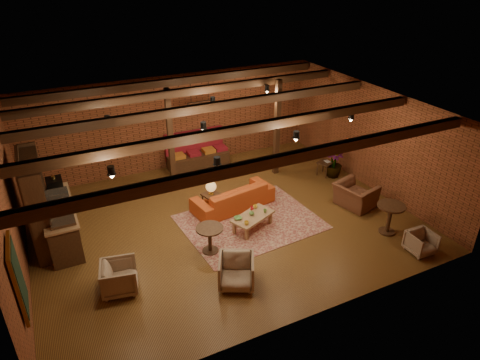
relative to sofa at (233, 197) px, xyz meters
name	(u,v)px	position (x,y,z in m)	size (l,w,h in m)	color
floor	(224,221)	(-0.55, -0.59, -0.35)	(10.00, 10.00, 0.00)	#3F210F
ceiling	(222,112)	(-0.55, -0.59, 2.85)	(10.00, 8.00, 0.02)	black
wall_back	(175,122)	(-0.55, 3.41, 1.25)	(10.00, 0.02, 3.20)	brown
wall_front	(310,256)	(-0.55, -4.59, 1.25)	(10.00, 0.02, 3.20)	brown
wall_left	(12,215)	(-5.55, -0.59, 1.25)	(0.02, 8.00, 3.20)	brown
wall_right	(372,138)	(4.45, -0.59, 1.25)	(0.02, 8.00, 3.20)	brown
ceiling_beams	(222,116)	(-0.55, -0.59, 2.73)	(9.80, 6.40, 0.22)	black
ceiling_pipe	(199,107)	(-0.55, 1.01, 2.50)	(0.12, 0.12, 9.60)	black
post_left	(171,140)	(-1.15, 2.01, 1.25)	(0.16, 0.16, 3.20)	black
post_right	(277,128)	(2.25, 1.41, 1.25)	(0.16, 0.16, 3.20)	black
service_counter	(59,214)	(-4.65, 0.41, 0.45)	(0.80, 2.50, 1.60)	black
plant_counter	(59,196)	(-4.55, 0.61, 0.87)	(0.35, 0.39, 0.30)	#337F33
shelving_hutch	(38,203)	(-5.05, 0.51, 0.85)	(0.52, 2.00, 2.40)	black
chalkboard_menu	(19,278)	(-5.48, -2.89, 1.25)	(0.08, 0.96, 1.46)	black
banquette	(198,154)	(0.05, 2.96, 0.15)	(2.10, 0.70, 1.00)	maroon
service_sign	(200,106)	(0.05, 2.51, 2.00)	(0.86, 0.06, 0.30)	orange
ceiling_spotlights	(222,125)	(-0.55, -0.59, 2.51)	(6.40, 4.40, 0.28)	black
rug	(250,222)	(0.08, -0.94, -0.35)	(3.64, 2.78, 0.01)	maroon
sofa	(233,197)	(0.00, 0.00, 0.00)	(2.42, 0.95, 0.71)	#B24318
coffee_table	(252,217)	(-0.01, -1.25, 0.02)	(1.35, 1.02, 0.67)	#915F43
side_table_lamp	(211,189)	(-0.65, 0.07, 0.38)	(0.56, 0.56, 0.96)	black
round_table_left	(210,235)	(-1.42, -1.67, 0.13)	(0.68, 0.68, 0.71)	black
armchair_a	(119,276)	(-3.73, -2.10, 0.04)	(0.76, 0.71, 0.78)	#BEAF93
armchair_b	(236,270)	(-1.35, -3.06, 0.05)	(0.78, 0.73, 0.80)	#BEAF93
armchair_right	(356,192)	(3.25, -1.50, 0.12)	(1.09, 0.71, 0.95)	brown
side_table_book	(325,163)	(3.64, 0.52, 0.09)	(0.56, 0.56, 0.50)	black
round_table_right	(390,214)	(3.15, -2.98, 0.21)	(0.72, 0.72, 0.85)	black
armchair_far	(421,242)	(3.27, -3.99, -0.04)	(0.61, 0.57, 0.63)	#BEAF93
plant_tall	(337,135)	(3.85, 0.32, 1.12)	(1.65, 1.65, 2.94)	#4C7F4C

